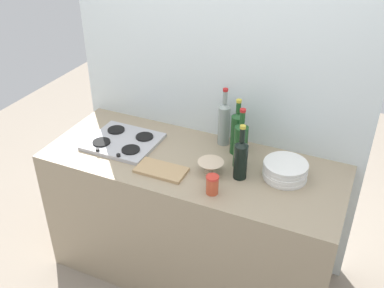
{
  "coord_description": "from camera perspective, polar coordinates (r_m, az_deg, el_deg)",
  "views": [
    {
      "loc": [
        0.9,
        -1.99,
        2.37
      ],
      "look_at": [
        0.0,
        0.0,
        1.02
      ],
      "focal_mm": 41.56,
      "sensor_mm": 36.0,
      "label": 1
    }
  ],
  "objects": [
    {
      "name": "stovetop_hob",
      "position": [
        2.83,
        -8.81,
        0.32
      ],
      "size": [
        0.42,
        0.37,
        0.04
      ],
      "color": "#B2B2B7",
      "rests_on": "counter_block"
    },
    {
      "name": "wine_bottle_mid_left",
      "position": [
        2.44,
        6.28,
        -1.84
      ],
      "size": [
        0.08,
        0.08,
        0.33
      ],
      "color": "black",
      "rests_on": "counter_block"
    },
    {
      "name": "condiment_jar_front",
      "position": [
        2.36,
        2.62,
        -5.23
      ],
      "size": [
        0.07,
        0.07,
        0.11
      ],
      "color": "#C64C2D",
      "rests_on": "counter_block"
    },
    {
      "name": "wine_bottle_leftmost",
      "position": [
        2.74,
        4.14,
        2.78
      ],
      "size": [
        0.07,
        0.07,
        0.38
      ],
      "color": "gray",
      "rests_on": "counter_block"
    },
    {
      "name": "wine_bottle_rightmost",
      "position": [
        2.53,
        6.27,
        0.05
      ],
      "size": [
        0.08,
        0.08,
        0.37
      ],
      "color": "#19471E",
      "rests_on": "counter_block"
    },
    {
      "name": "plate_stack",
      "position": [
        2.52,
        11.86,
        -3.32
      ],
      "size": [
        0.25,
        0.25,
        0.1
      ],
      "color": "white",
      "rests_on": "counter_block"
    },
    {
      "name": "cutting_board",
      "position": [
        2.55,
        -3.97,
        -3.36
      ],
      "size": [
        0.29,
        0.16,
        0.02
      ],
      "primitive_type": "cube",
      "rotation": [
        0.0,
        0.0,
        0.01
      ],
      "color": "tan",
      "rests_on": "counter_block"
    },
    {
      "name": "backsplash_panel",
      "position": [
        2.75,
        3.29,
        8.66
      ],
      "size": [
        1.9,
        0.06,
        2.59
      ],
      "primitive_type": "cube",
      "color": "silver",
      "rests_on": "ground"
    },
    {
      "name": "ground_plane",
      "position": [
        3.22,
        -0.0,
        -15.62
      ],
      "size": [
        6.0,
        6.0,
        0.0
      ],
      "primitive_type": "plane",
      "color": "gray",
      "rests_on": "ground"
    },
    {
      "name": "mixing_bowl",
      "position": [
        2.51,
        2.41,
        -2.92
      ],
      "size": [
        0.15,
        0.15,
        0.07
      ],
      "color": "beige",
      "rests_on": "counter_block"
    },
    {
      "name": "wine_bottle_mid_right",
      "position": [
        2.65,
        5.81,
        1.57
      ],
      "size": [
        0.08,
        0.08,
        0.36
      ],
      "color": "#19471E",
      "rests_on": "counter_block"
    },
    {
      "name": "counter_block",
      "position": [
        2.91,
        -0.0,
        -9.6
      ],
      "size": [
        1.8,
        0.7,
        0.9
      ],
      "primitive_type": "cube",
      "color": "tan",
      "rests_on": "ground"
    }
  ]
}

